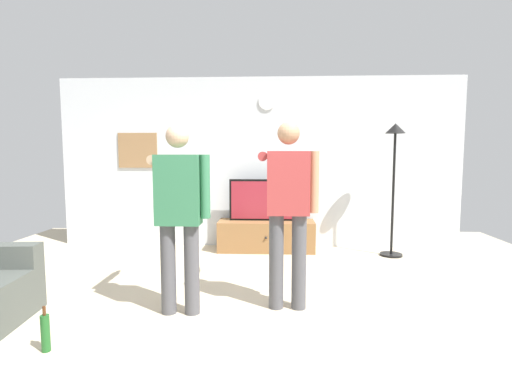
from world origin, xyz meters
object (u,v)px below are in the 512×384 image
at_px(person_standing_nearer_couch, 288,204).
at_px(beverage_bottle, 45,333).
at_px(wall_clock, 267,101).
at_px(television, 266,200).
at_px(tv_stand, 266,236).
at_px(framed_picture, 138,150).
at_px(floor_lamp, 394,162).
at_px(person_standing_nearer_lamp, 179,208).

height_order(person_standing_nearer_couch, beverage_bottle, person_standing_nearer_couch).
relative_size(wall_clock, person_standing_nearer_couch, 0.15).
height_order(television, beverage_bottle, television).
bearing_deg(tv_stand, beverage_bottle, -116.97).
bearing_deg(framed_picture, television, -6.79).
distance_m(floor_lamp, person_standing_nearer_couch, 2.59).
bearing_deg(person_standing_nearer_lamp, tv_stand, 72.49).
height_order(tv_stand, floor_lamp, floor_lamp).
height_order(television, wall_clock, wall_clock).
xyz_separation_m(floor_lamp, person_standing_nearer_couch, (-1.60, -2.00, -0.36)).
bearing_deg(floor_lamp, framed_picture, 172.46).
xyz_separation_m(television, floor_lamp, (1.85, -0.27, 0.59)).
distance_m(tv_stand, person_standing_nearer_couch, 2.38).
height_order(television, framed_picture, framed_picture).
bearing_deg(wall_clock, beverage_bottle, -114.99).
bearing_deg(beverage_bottle, television, 63.36).
relative_size(floor_lamp, person_standing_nearer_couch, 1.08).
distance_m(tv_stand, framed_picture, 2.49).
distance_m(framed_picture, person_standing_nearer_lamp, 3.05).
relative_size(tv_stand, person_standing_nearer_couch, 0.82).
bearing_deg(television, beverage_bottle, -116.64).
bearing_deg(person_standing_nearer_couch, beverage_bottle, -153.39).
bearing_deg(person_standing_nearer_lamp, floor_lamp, 39.86).
bearing_deg(television, wall_clock, 90.00).
relative_size(framed_picture, beverage_bottle, 1.79).
distance_m(tv_stand, floor_lamp, 2.18).
height_order(tv_stand, wall_clock, wall_clock).
distance_m(tv_stand, television, 0.55).
relative_size(person_standing_nearer_lamp, beverage_bottle, 4.98).
bearing_deg(wall_clock, television, -90.00).
distance_m(wall_clock, person_standing_nearer_lamp, 3.09).
height_order(tv_stand, person_standing_nearer_couch, person_standing_nearer_couch).
relative_size(tv_stand, person_standing_nearer_lamp, 0.84).
distance_m(wall_clock, floor_lamp, 2.13).
xyz_separation_m(person_standing_nearer_lamp, person_standing_nearer_couch, (1.01, 0.17, 0.02)).
height_order(wall_clock, beverage_bottle, wall_clock).
relative_size(tv_stand, wall_clock, 5.60).
relative_size(wall_clock, person_standing_nearer_lamp, 0.15).
xyz_separation_m(framed_picture, person_standing_nearer_couch, (2.34, -2.52, -0.53)).
xyz_separation_m(framed_picture, person_standing_nearer_lamp, (1.33, -2.69, -0.56)).
bearing_deg(tv_stand, floor_lamp, -6.96).
bearing_deg(television, person_standing_nearer_couch, -83.72).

